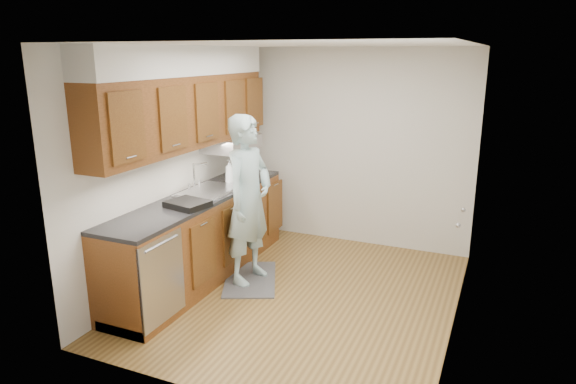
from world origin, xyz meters
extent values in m
plane|color=olive|center=(0.00, 0.00, 0.00)|extent=(3.50, 3.50, 0.00)
plane|color=white|center=(0.00, 0.00, 2.50)|extent=(3.50, 3.50, 0.00)
cube|color=silver|center=(-1.50, 0.00, 1.25)|extent=(0.02, 3.50, 2.50)
cube|color=silver|center=(1.50, 0.00, 1.25)|extent=(0.02, 3.50, 2.50)
cube|color=silver|center=(0.00, 1.75, 1.25)|extent=(3.00, 0.02, 2.50)
cube|color=brown|center=(-1.20, 0.00, 0.45)|extent=(0.60, 2.80, 0.90)
cube|color=black|center=(-1.21, 0.00, 0.92)|extent=(0.63, 2.80, 0.04)
cube|color=#B2B2B7|center=(-1.20, 0.20, 0.89)|extent=(0.48, 0.68, 0.14)
cube|color=#B2B2B7|center=(-1.20, 0.20, 0.94)|extent=(0.52, 0.72, 0.01)
cube|color=#B2B2B7|center=(-0.91, -1.10, 0.47)|extent=(0.03, 0.60, 0.80)
cube|color=brown|center=(-1.33, 0.00, 1.83)|extent=(0.33, 2.80, 0.75)
cube|color=silver|center=(-1.33, 0.00, 2.35)|extent=(0.35, 2.80, 0.30)
cube|color=#A5A5AA|center=(-1.27, 0.85, 1.37)|extent=(0.46, 0.75, 0.16)
cube|color=white|center=(1.49, 0.30, 1.02)|extent=(0.02, 1.22, 2.05)
cube|color=#59595B|center=(-0.67, 0.12, 0.01)|extent=(0.88, 1.07, 0.02)
imported|color=#A3C3C6|center=(-0.67, 0.12, 1.04)|extent=(0.57, 0.78, 2.05)
imported|color=white|center=(-1.16, 0.59, 1.09)|extent=(0.11, 0.11, 0.29)
imported|color=white|center=(-1.06, 0.86, 1.04)|extent=(0.11, 0.11, 0.20)
cylinder|color=maroon|center=(-1.17, 0.69, 1.01)|extent=(0.08, 0.08, 0.14)
cylinder|color=#A5A5AA|center=(-0.99, 0.80, 0.99)|extent=(0.07, 0.07, 0.10)
cube|color=black|center=(-1.08, -0.41, 0.97)|extent=(0.44, 0.40, 0.06)
camera|label=1|loc=(1.79, -4.51, 2.43)|focal=32.00mm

